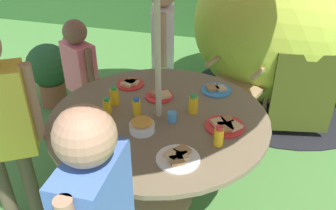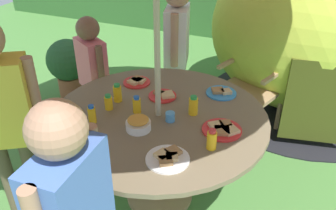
{
  "view_description": "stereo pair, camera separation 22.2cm",
  "coord_description": "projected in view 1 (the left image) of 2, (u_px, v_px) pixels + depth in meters",
  "views": [
    {
      "loc": [
        0.57,
        -1.78,
        1.91
      ],
      "look_at": [
        0.05,
        0.05,
        0.76
      ],
      "focal_mm": 37.53,
      "sensor_mm": 36.0,
      "label": 1
    },
    {
      "loc": [
        0.78,
        -1.71,
        1.91
      ],
      "look_at": [
        0.05,
        0.05,
        0.76
      ],
      "focal_mm": 37.53,
      "sensor_mm": 36.0,
      "label": 2
    }
  ],
  "objects": [
    {
      "name": "wooden_chair",
      "position": [
        243.0,
        72.0,
        3.18
      ],
      "size": [
        0.58,
        0.57,
        0.96
      ],
      "rotation": [
        0.0,
        0.0,
        -0.36
      ],
      "color": "tan",
      "rests_on": "ground_plane"
    },
    {
      "name": "dome_tent",
      "position": [
        292.0,
        24.0,
        3.46
      ],
      "size": [
        2.31,
        2.31,
        1.64
      ],
      "rotation": [
        0.0,
        0.0,
        0.19
      ],
      "color": "#B2C63F",
      "rests_on": "ground_plane"
    },
    {
      "name": "juice_bottle_near_right",
      "position": [
        93.0,
        119.0,
        2.08
      ],
      "size": [
        0.05,
        0.05,
        0.12
      ],
      "color": "yellow",
      "rests_on": "garden_table"
    },
    {
      "name": "garden_table",
      "position": [
        159.0,
        133.0,
        2.29
      ],
      "size": [
        1.39,
        1.39,
        0.71
      ],
      "color": "tan",
      "rests_on": "ground_plane"
    },
    {
      "name": "plate_mid_left",
      "position": [
        225.0,
        125.0,
        2.1
      ],
      "size": [
        0.24,
        0.24,
        0.03
      ],
      "color": "red",
      "rests_on": "garden_table"
    },
    {
      "name": "plate_center_back",
      "position": [
        160.0,
        96.0,
        2.42
      ],
      "size": [
        0.19,
        0.19,
        0.03
      ],
      "color": "red",
      "rests_on": "garden_table"
    },
    {
      "name": "potted_plant",
      "position": [
        49.0,
        70.0,
        3.54
      ],
      "size": [
        0.43,
        0.43,
        0.66
      ],
      "color": "brown",
      "rests_on": "ground_plane"
    },
    {
      "name": "plate_far_right",
      "position": [
        178.0,
        157.0,
        1.85
      ],
      "size": [
        0.23,
        0.23,
        0.03
      ],
      "color": "white",
      "rests_on": "garden_table"
    },
    {
      "name": "juice_bottle_mid_right",
      "position": [
        107.0,
        106.0,
        2.23
      ],
      "size": [
        0.05,
        0.05,
        0.11
      ],
      "color": "yellow",
      "rests_on": "garden_table"
    },
    {
      "name": "juice_bottle_spot_a",
      "position": [
        137.0,
        107.0,
        2.21
      ],
      "size": [
        0.05,
        0.05,
        0.12
      ],
      "color": "yellow",
      "rests_on": "garden_table"
    },
    {
      "name": "juice_bottle_near_left",
      "position": [
        114.0,
        96.0,
        2.31
      ],
      "size": [
        0.06,
        0.06,
        0.13
      ],
      "color": "yellow",
      "rests_on": "garden_table"
    },
    {
      "name": "child_in_white_shirt",
      "position": [
        163.0,
        36.0,
        3.07
      ],
      "size": [
        0.27,
        0.44,
        1.33
      ],
      "rotation": [
        0.0,
        0.0,
        -1.31
      ],
      "color": "brown",
      "rests_on": "ground_plane"
    },
    {
      "name": "juice_bottle_front_edge",
      "position": [
        219.0,
        136.0,
        1.93
      ],
      "size": [
        0.06,
        0.06,
        0.12
      ],
      "color": "yellow",
      "rests_on": "garden_table"
    },
    {
      "name": "cup_far",
      "position": [
        63.0,
        146.0,
        1.89
      ],
      "size": [
        0.06,
        0.06,
        0.07
      ],
      "primitive_type": "cylinder",
      "color": "#4C99D8",
      "rests_on": "garden_table"
    },
    {
      "name": "plate_far_left",
      "position": [
        130.0,
        83.0,
        2.57
      ],
      "size": [
        0.2,
        0.2,
        0.03
      ],
      "color": "red",
      "rests_on": "garden_table"
    },
    {
      "name": "ground_plane",
      "position": [
        160.0,
        197.0,
        2.59
      ],
      "size": [
        10.0,
        10.0,
        0.02
      ],
      "primitive_type": "cube",
      "color": "#477A38"
    },
    {
      "name": "child_in_pink_shirt",
      "position": [
        80.0,
        68.0,
        2.83
      ],
      "size": [
        0.33,
        0.28,
        1.11
      ],
      "rotation": [
        0.0,
        0.0,
        -0.55
      ],
      "color": "navy",
      "rests_on": "ground_plane"
    },
    {
      "name": "plate_center_front",
      "position": [
        216.0,
        90.0,
        2.49
      ],
      "size": [
        0.21,
        0.21,
        0.03
      ],
      "color": "#338CD8",
      "rests_on": "garden_table"
    },
    {
      "name": "cup_near",
      "position": [
        172.0,
        117.0,
        2.16
      ],
      "size": [
        0.06,
        0.06,
        0.06
      ],
      "primitive_type": "cylinder",
      "color": "#4C99D8",
      "rests_on": "garden_table"
    },
    {
      "name": "juice_bottle_back_edge",
      "position": [
        193.0,
        104.0,
        2.22
      ],
      "size": [
        0.06,
        0.06,
        0.13
      ],
      "color": "yellow",
      "rests_on": "garden_table"
    },
    {
      "name": "snack_bowl",
      "position": [
        142.0,
        126.0,
        2.05
      ],
      "size": [
        0.15,
        0.15,
        0.08
      ],
      "color": "white",
      "rests_on": "garden_table"
    }
  ]
}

